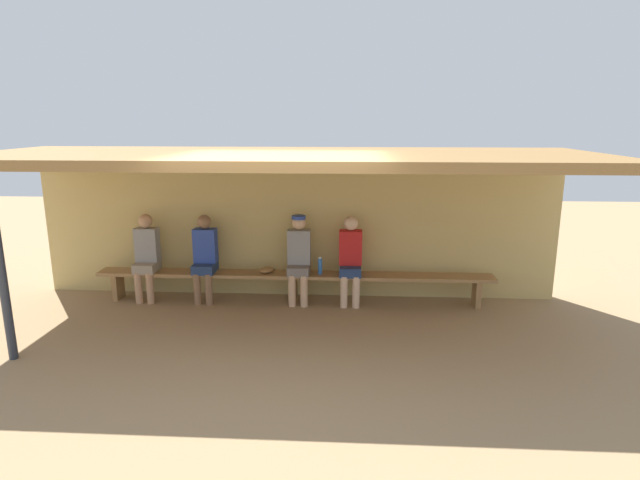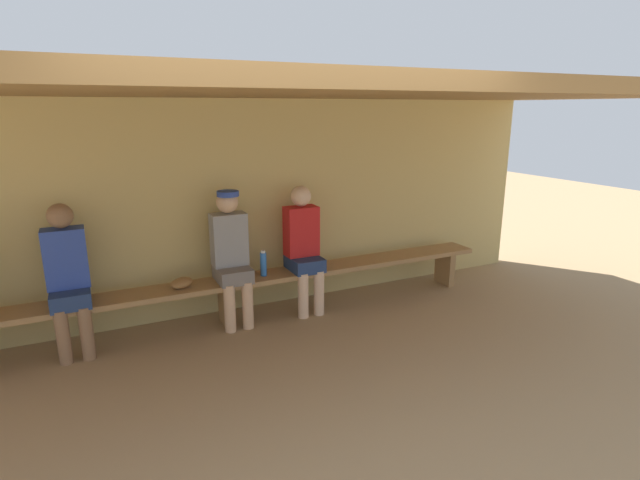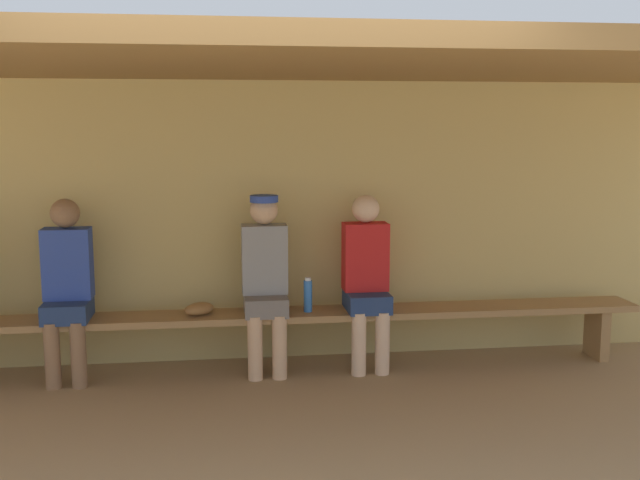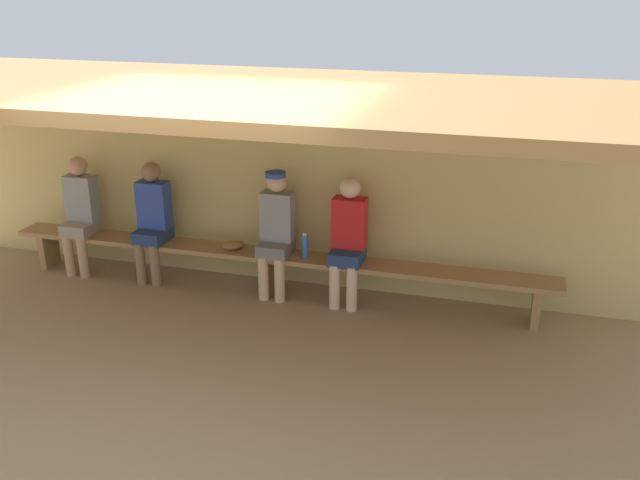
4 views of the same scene
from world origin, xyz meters
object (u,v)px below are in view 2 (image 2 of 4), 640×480
(player_rightmost, at_px, (231,252))
(player_middle, at_px, (68,274))
(player_leftmost, at_px, (304,244))
(baseball_glove_tan, at_px, (182,283))
(bench, at_px, (225,288))
(water_bottle_orange, at_px, (263,264))

(player_rightmost, relative_size, player_middle, 1.01)
(player_leftmost, relative_size, player_middle, 1.00)
(player_middle, relative_size, baseball_glove_tan, 5.56)
(bench, xyz_separation_m, water_bottle_orange, (0.40, -0.02, 0.20))
(bench, relative_size, player_rightmost, 4.46)
(player_leftmost, distance_m, player_rightmost, 0.77)
(player_rightmost, xyz_separation_m, water_bottle_orange, (0.32, -0.02, -0.16))
(player_leftmost, height_order, baseball_glove_tan, player_leftmost)
(bench, relative_size, baseball_glove_tan, 25.00)
(baseball_glove_tan, bearing_deg, player_leftmost, -38.94)
(bench, xyz_separation_m, baseball_glove_tan, (-0.41, -0.00, 0.12))
(player_leftmost, height_order, player_middle, same)
(player_rightmost, bearing_deg, baseball_glove_tan, -179.14)
(player_middle, relative_size, water_bottle_orange, 5.05)
(water_bottle_orange, bearing_deg, player_rightmost, 176.49)
(player_middle, bearing_deg, water_bottle_orange, -0.63)
(player_middle, xyz_separation_m, baseball_glove_tan, (0.94, -0.01, -0.22))
(player_rightmost, distance_m, water_bottle_orange, 0.36)
(bench, relative_size, water_bottle_orange, 22.70)
(player_middle, distance_m, water_bottle_orange, 1.76)
(player_leftmost, distance_m, water_bottle_orange, 0.48)
(baseball_glove_tan, bearing_deg, player_rightmost, -38.40)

